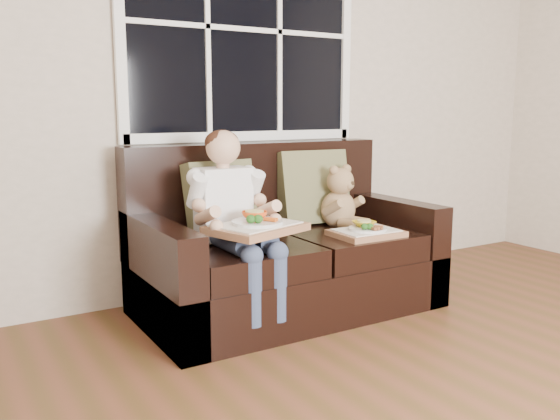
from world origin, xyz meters
TOP-DOWN VIEW (x-y plane):
  - window_back at (-0.37, 2.48)m, footprint 1.62×0.04m
  - loveseat at (-0.37, 2.02)m, footprint 1.70×0.92m
  - pillow_left at (-0.69, 2.17)m, footprint 0.44×0.24m
  - pillow_right at (-0.05, 2.17)m, footprint 0.47×0.24m
  - child at (-0.76, 1.89)m, footprint 0.41×0.61m
  - teddy_bear at (0.04, 2.01)m, footprint 0.26×0.32m
  - tray_left at (-0.71, 1.71)m, footprint 0.54×0.47m
  - tray_right at (-0.01, 1.69)m, footprint 0.38×0.30m

SIDE VIEW (x-z plane):
  - loveseat at x=-0.37m, z-range -0.17..0.79m
  - tray_right at x=-0.01m, z-range 0.43..0.52m
  - tray_left at x=-0.71m, z-range 0.53..0.63m
  - teddy_bear at x=0.04m, z-range 0.41..0.80m
  - child at x=-0.76m, z-range 0.19..1.12m
  - pillow_left at x=-0.69m, z-range 0.44..0.88m
  - pillow_right at x=-0.05m, z-range 0.44..0.91m
  - window_back at x=-0.37m, z-range 0.96..2.33m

